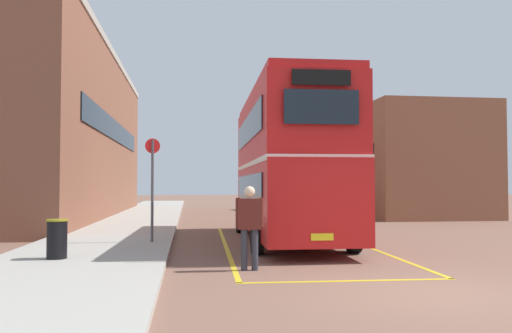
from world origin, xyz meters
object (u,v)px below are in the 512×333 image
litter_bin (57,239)px  bus_stop_sign (152,180)px  single_deck_bus (296,187)px  double_decker_bus (287,163)px  pedestrian_boarding (250,221)px

litter_bin → bus_stop_sign: bearing=58.8°
bus_stop_sign → single_deck_bus: bearing=65.5°
single_deck_bus → litter_bin: single_deck_bus is taller
double_decker_bus → single_deck_bus: 17.27m
double_decker_bus → litter_bin: size_ratio=11.14×
pedestrian_boarding → bus_stop_sign: bus_stop_sign is taller
pedestrian_boarding → litter_bin: pedestrian_boarding is taller
single_deck_bus → pedestrian_boarding: bearing=-104.5°
bus_stop_sign → pedestrian_boarding: bearing=-62.2°
double_decker_bus → litter_bin: (-6.11, -4.12, -1.93)m
pedestrian_boarding → litter_bin: bearing=162.8°
bus_stop_sign → double_decker_bus: bearing=13.1°
pedestrian_boarding → litter_bin: size_ratio=2.01×
single_deck_bus → litter_bin: bearing=-115.6°
pedestrian_boarding → single_deck_bus: bearing=75.5°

